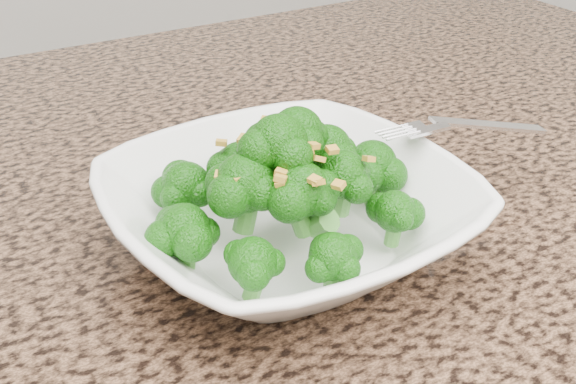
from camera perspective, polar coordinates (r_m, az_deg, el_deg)
granite_counter at (r=0.52m, az=-14.24°, el=-8.71°), size 1.64×1.04×0.03m
bowl at (r=0.51m, az=-0.00°, el=-1.84°), size 0.26×0.26×0.06m
broccoli_pile at (r=0.48m, az=-0.00°, el=4.87°), size 0.22×0.22×0.07m
garlic_topping at (r=0.47m, az=-0.00°, el=9.14°), size 0.13×0.13×0.01m
fork at (r=0.57m, az=11.87°, el=5.00°), size 0.18×0.07×0.01m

